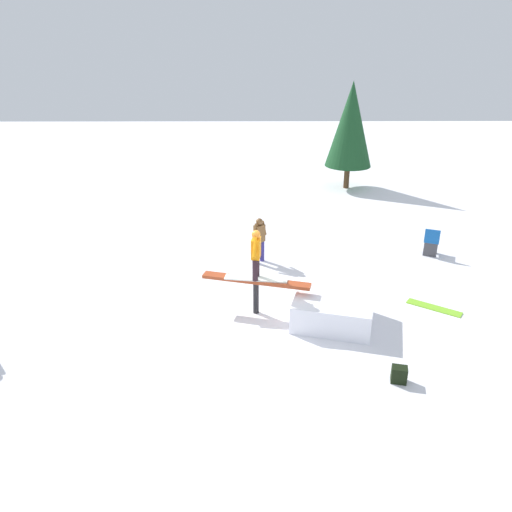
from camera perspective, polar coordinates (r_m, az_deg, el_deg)
The scene contains 9 objects.
ground_plane at distance 12.30m, azimuth 0.00°, elevation -6.47°, with size 60.00×60.00×0.00m, color white.
rail_feature at distance 11.93m, azimuth 0.00°, elevation -3.25°, with size 2.61×0.95×0.92m.
snow_kicker_ramp at distance 11.86m, azimuth 8.81°, elevation -6.17°, with size 1.80×1.50×0.66m, color white.
main_rider_on_rail at distance 11.61m, azimuth 0.00°, elevation -0.06°, with size 1.52×0.69×1.24m.
bystander_brown at distance 14.66m, azimuth 0.38°, elevation 2.09°, with size 0.47×0.48×1.38m.
loose_snowboard_lime at distance 13.24m, azimuth 19.67°, elevation -5.59°, with size 1.33×0.28×0.02m, color #81CE2B.
folding_chair at distance 16.21m, azimuth 19.41°, elevation 1.48°, with size 0.57×0.57×0.88m.
backpack_on_snow at distance 10.36m, azimuth 16.04°, elevation -12.88°, with size 0.30×0.22×0.34m, color black.
pine_tree_near at distance 22.26m, azimuth 10.76°, elevation 14.54°, with size 2.00×2.00×4.55m.
Camera 1 is at (0.08, 10.62, 6.20)m, focal length 35.00 mm.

